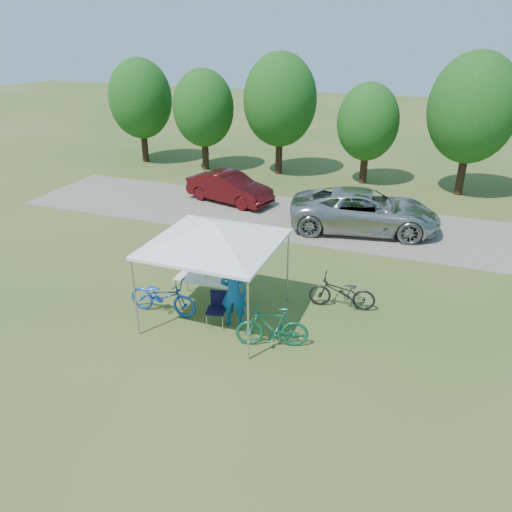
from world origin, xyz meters
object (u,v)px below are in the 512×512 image
(cooler, at_px, (198,270))
(folding_chair, at_px, (218,305))
(bike_green, at_px, (272,327))
(folding_table, at_px, (209,280))
(sedan, at_px, (229,187))
(minivan, at_px, (364,211))
(bike_blue, at_px, (163,296))
(bike_dark, at_px, (342,292))
(cyclist, at_px, (233,293))

(cooler, bearing_deg, folding_chair, -42.22)
(folding_chair, xyz_separation_m, bike_green, (1.66, -0.46, -0.01))
(folding_table, xyz_separation_m, sedan, (-3.01, 8.36, -0.05))
(bike_green, xyz_separation_m, minivan, (0.78, 8.47, 0.26))
(folding_table, relative_size, minivan, 0.33)
(folding_chair, bearing_deg, bike_blue, 168.15)
(cooler, xyz_separation_m, bike_green, (2.67, -1.38, -0.42))
(bike_dark, bearing_deg, sedan, -145.16)
(folding_chair, height_order, bike_blue, bike_blue)
(folding_chair, xyz_separation_m, cyclist, (0.42, 0.10, 0.39))
(minivan, bearing_deg, cyclist, 155.48)
(bike_blue, distance_m, bike_dark, 4.90)
(cyclist, relative_size, bike_blue, 0.95)
(bike_blue, bearing_deg, cooler, -32.79)
(cooler, height_order, bike_green, cooler)
(folding_chair, xyz_separation_m, sedan, (-3.69, 9.28, 0.13))
(folding_chair, bearing_deg, bike_dark, 20.33)
(bike_green, bearing_deg, folding_chair, -123.31)
(folding_table, distance_m, bike_green, 2.72)
(folding_chair, relative_size, sedan, 0.23)
(folding_table, xyz_separation_m, bike_blue, (-0.92, -0.97, -0.21))
(cyclist, bearing_deg, bike_dark, -155.50)
(bike_blue, height_order, bike_dark, bike_blue)
(bike_dark, relative_size, minivan, 0.33)
(folding_table, relative_size, bike_dark, 1.02)
(folding_chair, distance_m, bike_green, 1.73)
(folding_table, height_order, sedan, sedan)
(cyclist, xyz_separation_m, bike_blue, (-2.02, -0.15, -0.42))
(bike_blue, xyz_separation_m, bike_dark, (4.48, 1.99, -0.04))
(folding_chair, relative_size, minivan, 0.17)
(cooler, distance_m, sedan, 8.79)
(sedan, bearing_deg, folding_table, -145.73)
(cooler, bearing_deg, minivan, 64.08)
(cyclist, relative_size, sedan, 0.47)
(minivan, relative_size, sedan, 1.40)
(cooler, bearing_deg, sedan, 107.79)
(cooler, xyz_separation_m, sedan, (-2.68, 8.36, -0.28))
(cooler, relative_size, bike_blue, 0.26)
(cyclist, bearing_deg, bike_green, 143.41)
(bike_blue, relative_size, bike_green, 1.11)
(folding_table, bearing_deg, minivan, 66.28)
(folding_chair, bearing_deg, minivan, 59.40)
(bike_green, bearing_deg, minivan, 156.99)
(minivan, height_order, sedan, minivan)
(folding_table, bearing_deg, cyclist, -36.66)
(folding_table, bearing_deg, folding_chair, -53.45)
(folding_table, distance_m, sedan, 8.89)
(folding_chair, distance_m, bike_dark, 3.47)
(bike_dark, bearing_deg, folding_chair, -62.98)
(minivan, bearing_deg, folding_table, 146.11)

